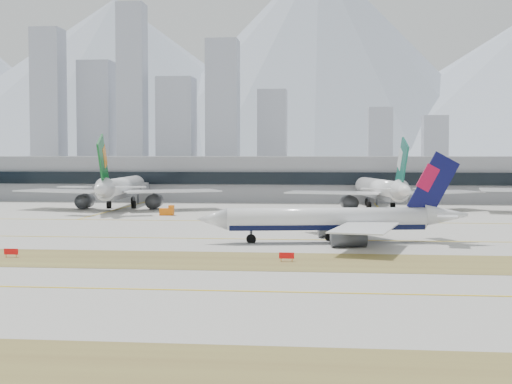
# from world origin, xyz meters

# --- Properties ---
(ground) EXTENTS (3000.00, 3000.00, 0.00)m
(ground) POSITION_xyz_m (0.00, 0.00, 0.00)
(ground) COLOR #A8A49D
(ground) RESTS_ON ground
(apron_markings) EXTENTS (360.00, 122.22, 0.06)m
(apron_markings) POSITION_xyz_m (0.00, -53.95, 0.02)
(apron_markings) COLOR brown
(apron_markings) RESTS_ON ground
(taxiing_airliner) EXTENTS (48.59, 41.81, 16.37)m
(taxiing_airliner) POSITION_xyz_m (23.62, -8.14, 3.95)
(taxiing_airliner) COLOR white
(taxiing_airliner) RESTS_ON ground
(widebody_eva) EXTENTS (59.36, 58.23, 21.21)m
(widebody_eva) POSITION_xyz_m (-37.62, 65.33, 5.64)
(widebody_eva) COLOR white
(widebody_eva) RESTS_ON ground
(widebody_cathay) EXTENTS (56.11, 55.60, 20.32)m
(widebody_cathay) POSITION_xyz_m (37.22, 69.19, 5.40)
(widebody_cathay) COLOR white
(widebody_cathay) RESTS_ON ground
(terminal) EXTENTS (280.00, 43.10, 15.00)m
(terminal) POSITION_xyz_m (0.00, 114.84, 7.50)
(terminal) COLOR gray
(terminal) RESTS_ON ground
(hold_sign_left) EXTENTS (2.20, 0.15, 1.35)m
(hold_sign_left) POSITION_xyz_m (-25.66, -32.00, 0.88)
(hold_sign_left) COLOR red
(hold_sign_left) RESTS_ON ground
(hold_sign_right) EXTENTS (2.20, 0.15, 1.35)m
(hold_sign_right) POSITION_xyz_m (16.12, -32.00, 0.88)
(hold_sign_right) COLOR red
(hold_sign_right) RESTS_ON ground
(gse_b) EXTENTS (3.55, 2.00, 2.60)m
(gse_b) POSITION_xyz_m (-19.03, 44.38, 1.05)
(gse_b) COLOR orange
(gse_b) RESTS_ON ground
(gse_c) EXTENTS (3.55, 2.00, 2.60)m
(gse_c) POSITION_xyz_m (35.57, 41.10, 1.05)
(gse_c) COLOR orange
(gse_c) RESTS_ON ground
(city_skyline) EXTENTS (342.00, 49.80, 140.00)m
(city_skyline) POSITION_xyz_m (-106.76, 453.42, 49.80)
(city_skyline) COLOR #989DAD
(city_skyline) RESTS_ON ground
(mountain_ridge) EXTENTS (2830.00, 1120.00, 470.00)m
(mountain_ridge) POSITION_xyz_m (33.00, 1404.14, 181.85)
(mountain_ridge) COLOR #9EA8B7
(mountain_ridge) RESTS_ON ground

